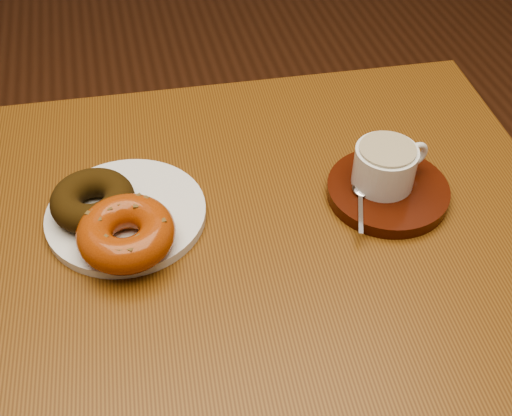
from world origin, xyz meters
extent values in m
plane|color=#532D1A|center=(0.00, 0.00, 0.00)|extent=(6.00, 6.00, 0.00)
cube|color=brown|center=(0.06, -0.31, 0.78)|extent=(0.88, 0.68, 0.03)
cylinder|color=#462414|center=(-0.30, -0.01, 0.38)|extent=(0.05, 0.05, 0.77)
cylinder|color=#462414|center=(0.46, -0.05, 0.38)|extent=(0.05, 0.05, 0.77)
cylinder|color=silver|center=(-0.08, -0.26, 0.80)|extent=(0.24, 0.24, 0.01)
torus|color=#301F09|center=(-0.12, -0.26, 0.83)|extent=(0.11, 0.11, 0.04)
torus|color=#993E10|center=(-0.08, -0.33, 0.83)|extent=(0.15, 0.15, 0.04)
cube|color=brown|center=(-0.04, -0.33, 0.85)|extent=(0.01, 0.01, 0.00)
cube|color=brown|center=(-0.05, -0.31, 0.85)|extent=(0.01, 0.01, 0.00)
cube|color=brown|center=(-0.05, -0.30, 0.85)|extent=(0.01, 0.01, 0.00)
cube|color=brown|center=(-0.06, -0.29, 0.85)|extent=(0.01, 0.01, 0.00)
cube|color=brown|center=(-0.07, -0.29, 0.85)|extent=(0.01, 0.01, 0.00)
cube|color=brown|center=(-0.09, -0.29, 0.85)|extent=(0.01, 0.01, 0.00)
cube|color=brown|center=(-0.10, -0.29, 0.85)|extent=(0.01, 0.01, 0.00)
cube|color=brown|center=(-0.11, -0.30, 0.85)|extent=(0.01, 0.01, 0.00)
cube|color=brown|center=(-0.12, -0.31, 0.85)|extent=(0.01, 0.01, 0.00)
cube|color=brown|center=(-0.12, -0.33, 0.85)|extent=(0.01, 0.01, 0.00)
cube|color=brown|center=(-0.12, -0.34, 0.85)|extent=(0.01, 0.01, 0.00)
cube|color=brown|center=(-0.11, -0.35, 0.85)|extent=(0.01, 0.01, 0.00)
cube|color=brown|center=(-0.10, -0.36, 0.85)|extent=(0.01, 0.01, 0.00)
cube|color=brown|center=(-0.09, -0.36, 0.85)|extent=(0.01, 0.01, 0.00)
cube|color=brown|center=(-0.07, -0.36, 0.85)|extent=(0.01, 0.01, 0.00)
cube|color=brown|center=(-0.06, -0.36, 0.85)|extent=(0.01, 0.01, 0.00)
cube|color=brown|center=(-0.05, -0.35, 0.85)|extent=(0.01, 0.01, 0.00)
cube|color=brown|center=(-0.05, -0.34, 0.85)|extent=(0.01, 0.01, 0.00)
cylinder|color=#361107|center=(0.27, -0.30, 0.81)|extent=(0.19, 0.19, 0.02)
cylinder|color=silver|center=(0.26, -0.29, 0.84)|extent=(0.08, 0.08, 0.05)
cylinder|color=brown|center=(0.26, -0.29, 0.87)|extent=(0.07, 0.07, 0.00)
torus|color=silver|center=(0.31, -0.28, 0.85)|extent=(0.04, 0.02, 0.04)
ellipsoid|color=silver|center=(0.23, -0.30, 0.82)|extent=(0.02, 0.03, 0.01)
cube|color=silver|center=(0.21, -0.34, 0.82)|extent=(0.03, 0.07, 0.00)
camera|label=1|loc=(-0.05, -0.87, 1.39)|focal=45.00mm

